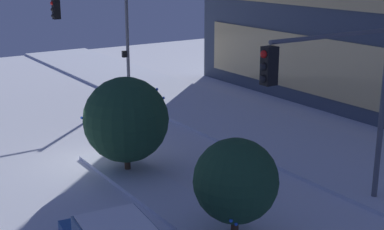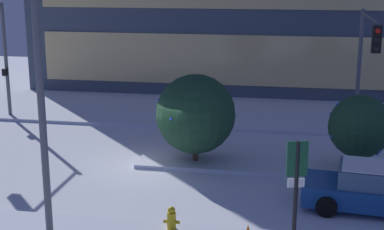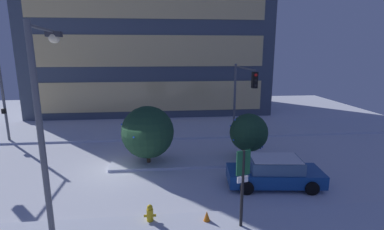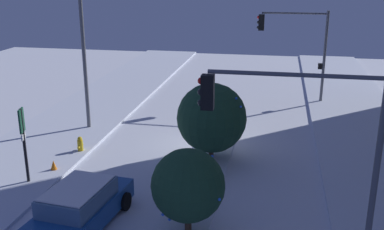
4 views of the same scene
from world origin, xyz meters
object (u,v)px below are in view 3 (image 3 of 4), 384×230
Objects in this scene: traffic_light_corner_far_right at (242,89)px; decorated_tree_median at (249,133)px; street_lamp_arched at (46,102)px; decorated_tree_left_of_median at (148,132)px; parking_info_sign at (243,180)px; construction_cone at (207,217)px; car_near at (274,172)px; fire_hydrant at (150,215)px.

traffic_light_corner_far_right is 1.95× the size of decorated_tree_median.
street_lamp_arched is 2.12× the size of decorated_tree_left_of_median.
construction_cone is at bearing 55.12° from parking_info_sign.
car_near is 0.86× the size of traffic_light_corner_far_right.
traffic_light_corner_far_right is 1.81× the size of parking_info_sign.
decorated_tree_left_of_median is at bearing -178.36° from decorated_tree_median.
traffic_light_corner_far_right is (0.16, 6.93, 3.35)m from car_near.
street_lamp_arched reaches higher than decorated_tree_left_of_median.
car_near reaches higher than fire_hydrant.
parking_info_sign is 5.76× the size of construction_cone.
street_lamp_arched reaches higher than traffic_light_corner_far_right.
street_lamp_arched is 9.11× the size of fire_hydrant.
street_lamp_arched is at bearing -178.08° from fire_hydrant.
fire_hydrant is at bearing -93.60° from street_lamp_arched.
traffic_light_corner_far_right reaches higher than parking_info_sign.
decorated_tree_left_of_median is (-0.33, 6.14, 1.62)m from fire_hydrant.
car_near is at bearing -85.69° from decorated_tree_median.
decorated_tree_left_of_median is at bearing 158.20° from car_near.
car_near is 7.42m from decorated_tree_left_of_median.
street_lamp_arched is 5.67m from fire_hydrant.
car_near is 4.88m from construction_cone.
car_near is 1.55× the size of parking_info_sign.
traffic_light_corner_far_right is 4.04m from decorated_tree_median.
construction_cone is at bearing -68.15° from decorated_tree_left_of_median.
parking_info_sign is 7.40m from decorated_tree_median.
parking_info_sign reaches higher than fire_hydrant.
construction_cone is at bearing -5.72° from fire_hydrant.
construction_cone is at bearing -118.92° from decorated_tree_median.
car_near is at bearing 23.80° from fire_hydrant.
fire_hydrant is 0.23× the size of decorated_tree_left_of_median.
parking_info_sign reaches higher than construction_cone.
decorated_tree_left_of_median is at bearing -31.52° from street_lamp_arched.
construction_cone is (-3.89, -2.92, -0.44)m from car_near.
decorated_tree_median is (5.83, 6.32, 1.36)m from fire_hydrant.
traffic_light_corner_far_right is at bearing -29.63° from parking_info_sign.
street_lamp_arched is 7.56m from decorated_tree_left_of_median.
street_lamp_arched is at bearing 70.82° from parking_info_sign.
decorated_tree_median is 7.62m from construction_cone.
decorated_tree_left_of_median is 6.48× the size of construction_cone.
decorated_tree_left_of_median reaches higher than fire_hydrant.
street_lamp_arched is at bearing -157.15° from car_near.
car_near is at bearing 36.86° from construction_cone.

